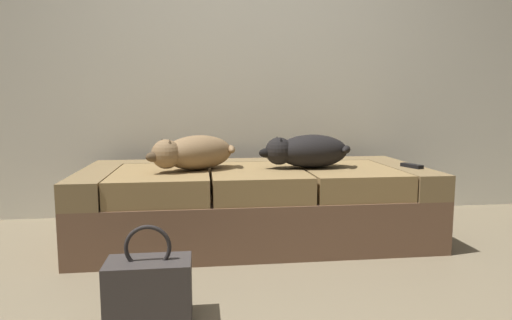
% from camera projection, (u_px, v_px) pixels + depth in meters
% --- Properties ---
extents(back_wall, '(6.40, 0.10, 2.80)m').
position_uv_depth(back_wall, '(243.00, 26.00, 3.27)').
color(back_wall, silver).
rests_on(back_wall, ground).
extents(couch, '(2.05, 0.93, 0.44)m').
position_uv_depth(couch, '(255.00, 203.00, 2.72)').
color(couch, brown).
rests_on(couch, ground).
extents(dog_tan, '(0.55, 0.44, 0.20)m').
position_uv_depth(dog_tan, '(193.00, 153.00, 2.57)').
color(dog_tan, olive).
rests_on(dog_tan, couch).
extents(dog_dark, '(0.59, 0.28, 0.20)m').
position_uv_depth(dog_dark, '(307.00, 151.00, 2.66)').
color(dog_dark, black).
rests_on(dog_dark, couch).
extents(tv_remote, '(0.09, 0.16, 0.02)m').
position_uv_depth(tv_remote, '(412.00, 166.00, 2.67)').
color(tv_remote, black).
rests_on(tv_remote, couch).
extents(handbag, '(0.32, 0.18, 0.38)m').
position_uv_depth(handbag, '(149.00, 289.00, 1.68)').
color(handbag, '#393332').
rests_on(handbag, ground).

